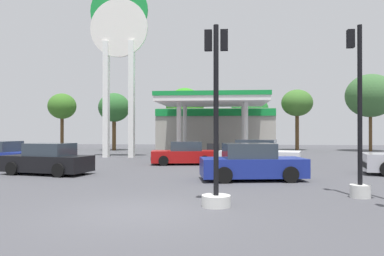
{
  "coord_description": "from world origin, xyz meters",
  "views": [
    {
      "loc": [
        2.2,
        -9.22,
        2.08
      ],
      "look_at": [
        -0.36,
        17.79,
        2.25
      ],
      "focal_mm": 34.9,
      "sensor_mm": 36.0,
      "label": 1
    }
  ],
  "objects_px": {
    "traffic_signal_0": "(216,146)",
    "tree_3": "(250,111)",
    "car_4": "(48,160)",
    "station_pole_sign": "(119,44)",
    "tree_5": "(370,96)",
    "tree_4": "(297,103)",
    "car_3": "(2,155)",
    "traffic_signal_3": "(359,142)",
    "car_2": "(252,163)",
    "car_5": "(259,155)",
    "car_1": "(184,154)",
    "tree_1": "(114,108)",
    "tree_0": "(62,107)",
    "tree_2": "(185,107)"
  },
  "relations": [
    {
      "from": "traffic_signal_0",
      "to": "tree_3",
      "type": "distance_m",
      "value": 30.5
    },
    {
      "from": "car_4",
      "to": "station_pole_sign",
      "type": "bearing_deg",
      "value": 89.09
    },
    {
      "from": "tree_5",
      "to": "tree_4",
      "type": "bearing_deg",
      "value": 168.69
    },
    {
      "from": "car_3",
      "to": "tree_5",
      "type": "bearing_deg",
      "value": 34.72
    },
    {
      "from": "traffic_signal_0",
      "to": "traffic_signal_3",
      "type": "xyz_separation_m",
      "value": [
        4.36,
        1.75,
        0.06
      ]
    },
    {
      "from": "car_2",
      "to": "tree_3",
      "type": "distance_m",
      "value": 25.06
    },
    {
      "from": "station_pole_sign",
      "to": "car_5",
      "type": "distance_m",
      "value": 14.66
    },
    {
      "from": "car_2",
      "to": "tree_5",
      "type": "distance_m",
      "value": 26.66
    },
    {
      "from": "traffic_signal_0",
      "to": "car_1",
      "type": "bearing_deg",
      "value": 100.68
    },
    {
      "from": "car_5",
      "to": "tree_4",
      "type": "xyz_separation_m",
      "value": [
        5.54,
        18.94,
        4.19
      ]
    },
    {
      "from": "car_4",
      "to": "tree_5",
      "type": "height_order",
      "value": "tree_5"
    },
    {
      "from": "car_4",
      "to": "tree_5",
      "type": "distance_m",
      "value": 31.57
    },
    {
      "from": "station_pole_sign",
      "to": "tree_1",
      "type": "xyz_separation_m",
      "value": [
        -3.4,
        9.75,
        -4.33
      ]
    },
    {
      "from": "car_3",
      "to": "tree_1",
      "type": "bearing_deg",
      "value": 86.93
    },
    {
      "from": "tree_0",
      "to": "traffic_signal_0",
      "type": "bearing_deg",
      "value": -58.27
    },
    {
      "from": "car_3",
      "to": "tree_0",
      "type": "height_order",
      "value": "tree_0"
    },
    {
      "from": "car_4",
      "to": "traffic_signal_0",
      "type": "bearing_deg",
      "value": -39.4
    },
    {
      "from": "tree_0",
      "to": "car_2",
      "type": "bearing_deg",
      "value": -50.22
    },
    {
      "from": "tree_1",
      "to": "car_2",
      "type": "bearing_deg",
      "value": -59.95
    },
    {
      "from": "tree_0",
      "to": "tree_2",
      "type": "distance_m",
      "value": 12.97
    },
    {
      "from": "station_pole_sign",
      "to": "car_2",
      "type": "bearing_deg",
      "value": -52.7
    },
    {
      "from": "tree_4",
      "to": "car_3",
      "type": "bearing_deg",
      "value": -134.98
    },
    {
      "from": "car_4",
      "to": "traffic_signal_0",
      "type": "xyz_separation_m",
      "value": [
        8.15,
        -6.7,
        0.99
      ]
    },
    {
      "from": "tree_5",
      "to": "station_pole_sign",
      "type": "bearing_deg",
      "value": -154.91
    },
    {
      "from": "car_1",
      "to": "tree_3",
      "type": "height_order",
      "value": "tree_3"
    },
    {
      "from": "car_3",
      "to": "tree_3",
      "type": "relative_size",
      "value": 0.73
    },
    {
      "from": "car_4",
      "to": "tree_3",
      "type": "height_order",
      "value": "tree_3"
    },
    {
      "from": "car_1",
      "to": "tree_3",
      "type": "distance_m",
      "value": 18.98
    },
    {
      "from": "tree_4",
      "to": "traffic_signal_3",
      "type": "bearing_deg",
      "value": -96.59
    },
    {
      "from": "station_pole_sign",
      "to": "car_5",
      "type": "height_order",
      "value": "station_pole_sign"
    },
    {
      "from": "car_3",
      "to": "tree_1",
      "type": "distance_m",
      "value": 18.22
    },
    {
      "from": "tree_0",
      "to": "tree_1",
      "type": "xyz_separation_m",
      "value": [
        5.63,
        -0.06,
        -0.16
      ]
    },
    {
      "from": "car_4",
      "to": "traffic_signal_3",
      "type": "relative_size",
      "value": 0.82
    },
    {
      "from": "car_1",
      "to": "car_2",
      "type": "distance_m",
      "value": 7.74
    },
    {
      "from": "car_4",
      "to": "car_5",
      "type": "distance_m",
      "value": 10.93
    },
    {
      "from": "tree_0",
      "to": "tree_5",
      "type": "xyz_separation_m",
      "value": [
        31.45,
        0.69,
        0.94
      ]
    },
    {
      "from": "tree_4",
      "to": "tree_5",
      "type": "xyz_separation_m",
      "value": [
        6.87,
        -1.37,
        0.61
      ]
    },
    {
      "from": "station_pole_sign",
      "to": "tree_3",
      "type": "distance_m",
      "value": 17.13
    },
    {
      "from": "car_5",
      "to": "station_pole_sign",
      "type": "bearing_deg",
      "value": 144.82
    },
    {
      "from": "car_1",
      "to": "car_2",
      "type": "height_order",
      "value": "car_2"
    },
    {
      "from": "traffic_signal_0",
      "to": "tree_4",
      "type": "xyz_separation_m",
      "value": [
        7.58,
        29.58,
        3.24
      ]
    },
    {
      "from": "tree_2",
      "to": "tree_4",
      "type": "height_order",
      "value": "tree_2"
    },
    {
      "from": "traffic_signal_3",
      "to": "tree_1",
      "type": "height_order",
      "value": "tree_1"
    },
    {
      "from": "car_5",
      "to": "tree_3",
      "type": "bearing_deg",
      "value": 88.04
    },
    {
      "from": "car_5",
      "to": "traffic_signal_0",
      "type": "bearing_deg",
      "value": -100.85
    },
    {
      "from": "tree_3",
      "to": "tree_5",
      "type": "relative_size",
      "value": 0.79
    },
    {
      "from": "tree_3",
      "to": "car_3",
      "type": "bearing_deg",
      "value": -126.11
    },
    {
      "from": "station_pole_sign",
      "to": "car_4",
      "type": "relative_size",
      "value": 3.09
    },
    {
      "from": "car_1",
      "to": "tree_0",
      "type": "bearing_deg",
      "value": 134.03
    },
    {
      "from": "car_1",
      "to": "tree_5",
      "type": "bearing_deg",
      "value": 43.44
    }
  ]
}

